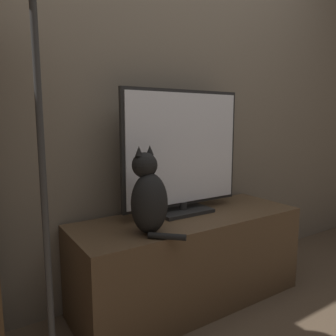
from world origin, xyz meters
TOP-DOWN VIEW (x-y plane):
  - wall_back at (0.00, 1.22)m, footprint 4.80×0.05m
  - tv_stand at (0.00, 0.95)m, footprint 1.29×0.46m
  - tv at (0.01, 1.02)m, footprint 0.75×0.19m
  - cat at (-0.32, 0.84)m, footprint 0.21×0.28m

SIDE VIEW (x-z plane):
  - tv_stand at x=0.00m, z-range 0.00..0.50m
  - cat at x=-0.32m, z-range 0.46..0.87m
  - tv at x=0.01m, z-range 0.49..1.18m
  - wall_back at x=0.00m, z-range 0.00..2.60m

